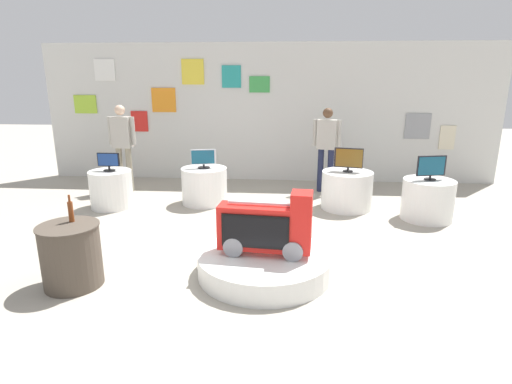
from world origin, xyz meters
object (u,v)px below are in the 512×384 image
at_px(display_pedestal_right_rear, 204,186).
at_px(tv_on_far_right, 349,159).
at_px(display_pedestal_center_rear, 427,200).
at_px(tv_on_right_rear, 203,159).
at_px(display_pedestal_left_rear, 111,189).
at_px(novelty_firetruck_tv, 266,229).
at_px(tv_on_center_rear, 431,167).
at_px(bottle_on_side_table, 71,211).
at_px(main_display_pedestal, 264,264).
at_px(display_pedestal_far_right, 347,190).
at_px(tv_on_left_rear, 108,161).
at_px(shopper_browsing_rear, 122,141).
at_px(shopper_browsing_near_truck, 326,143).
at_px(side_table_round, 71,255).

xyz_separation_m(display_pedestal_right_rear, tv_on_far_right, (2.59, -0.11, 0.56)).
relative_size(display_pedestal_center_rear, display_pedestal_right_rear, 0.98).
bearing_deg(tv_on_right_rear, display_pedestal_left_rear, -167.53).
bearing_deg(display_pedestal_left_rear, novelty_firetruck_tv, -39.92).
bearing_deg(tv_on_far_right, tv_on_center_rear, -22.31).
bearing_deg(bottle_on_side_table, display_pedestal_right_rear, 74.51).
height_order(main_display_pedestal, tv_on_center_rear, tv_on_center_rear).
height_order(main_display_pedestal, display_pedestal_far_right, display_pedestal_far_right).
bearing_deg(display_pedestal_center_rear, bottle_on_side_table, -152.01).
relative_size(tv_on_left_rear, shopper_browsing_rear, 0.23).
xyz_separation_m(novelty_firetruck_tv, bottle_on_side_table, (-2.16, -0.30, 0.26)).
relative_size(tv_on_left_rear, display_pedestal_center_rear, 0.48).
height_order(display_pedestal_left_rear, tv_on_right_rear, tv_on_right_rear).
xyz_separation_m(display_pedestal_far_right, shopper_browsing_near_truck, (-0.29, 1.08, 0.66)).
height_order(tv_on_left_rear, side_table_round, tv_on_left_rear).
xyz_separation_m(novelty_firetruck_tv, display_pedestal_center_rear, (2.53, 2.19, -0.24)).
relative_size(main_display_pedestal, bottle_on_side_table, 5.10).
height_order(tv_on_right_rear, tv_on_far_right, tv_on_far_right).
xyz_separation_m(display_pedestal_center_rear, bottle_on_side_table, (-4.69, -2.49, 0.50)).
bearing_deg(main_display_pedestal, tv_on_far_right, 63.96).
bearing_deg(shopper_browsing_near_truck, tv_on_right_rear, -156.84).
bearing_deg(shopper_browsing_near_truck, shopper_browsing_rear, -176.38).
distance_m(main_display_pedestal, tv_on_left_rear, 3.85).
height_order(tv_on_center_rear, side_table_round, tv_on_center_rear).
height_order(main_display_pedestal, side_table_round, side_table_round).
xyz_separation_m(display_pedestal_left_rear, tv_on_center_rear, (5.45, -0.26, 0.55)).
xyz_separation_m(tv_on_center_rear, side_table_round, (-4.68, -2.61, -0.52)).
xyz_separation_m(tv_on_right_rear, shopper_browsing_rear, (-1.79, 0.72, 0.18)).
bearing_deg(main_display_pedestal, display_pedestal_left_rear, 139.99).
bearing_deg(shopper_browsing_rear, display_pedestal_far_right, -10.68).
height_order(novelty_firetruck_tv, display_pedestal_far_right, novelty_firetruck_tv).
bearing_deg(tv_on_center_rear, tv_on_right_rear, 170.89).
bearing_deg(novelty_firetruck_tv, tv_on_far_right, 64.36).
height_order(display_pedestal_left_rear, shopper_browsing_rear, shopper_browsing_rear).
relative_size(tv_on_left_rear, display_pedestal_far_right, 0.44).
relative_size(main_display_pedestal, tv_on_center_rear, 3.29).
distance_m(display_pedestal_center_rear, shopper_browsing_near_truck, 2.31).
xyz_separation_m(display_pedestal_far_right, shopper_browsing_rear, (-4.38, 0.83, 0.69)).
relative_size(main_display_pedestal, tv_on_right_rear, 3.54).
bearing_deg(tv_on_right_rear, display_pedestal_right_rear, 77.47).
distance_m(display_pedestal_center_rear, tv_on_right_rear, 3.91).
bearing_deg(display_pedestal_far_right, side_table_round, -137.80).
xyz_separation_m(tv_on_center_rear, bottle_on_side_table, (-4.69, -2.49, -0.04)).
bearing_deg(shopper_browsing_rear, display_pedestal_right_rear, -21.94).
distance_m(main_display_pedestal, display_pedestal_right_rear, 3.08).
relative_size(display_pedestal_left_rear, tv_on_left_rear, 1.89).
bearing_deg(display_pedestal_far_right, shopper_browsing_near_truck, 105.02).
bearing_deg(display_pedestal_far_right, display_pedestal_left_rear, -176.50).
relative_size(novelty_firetruck_tv, side_table_round, 1.54).
distance_m(display_pedestal_center_rear, bottle_on_side_table, 5.34).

